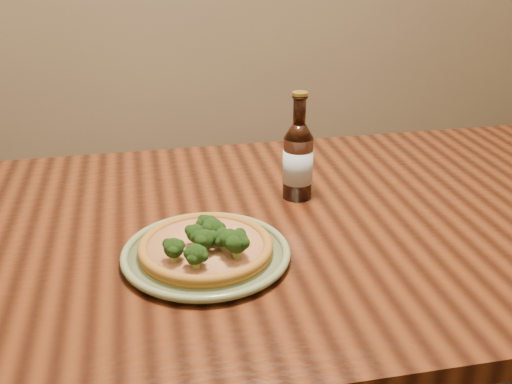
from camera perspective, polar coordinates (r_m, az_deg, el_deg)
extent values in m
cube|color=#47200F|center=(1.19, 4.55, -3.51)|extent=(1.60, 0.90, 0.04)
cylinder|color=#47200F|center=(1.97, 21.98, -5.69)|extent=(0.07, 0.07, 0.71)
cylinder|color=#6B7B54|center=(1.05, -4.78, -6.08)|extent=(0.27, 0.27, 0.01)
torus|color=#6B7B54|center=(1.05, -4.79, -5.75)|extent=(0.30, 0.30, 0.01)
torus|color=#6B7B54|center=(1.05, -4.79, -5.80)|extent=(0.24, 0.24, 0.01)
cylinder|color=#976422|center=(1.05, -4.80, -5.52)|extent=(0.23, 0.23, 0.01)
torus|color=#976422|center=(1.04, -4.81, -5.14)|extent=(0.23, 0.23, 0.02)
cylinder|color=#D5BB82|center=(1.04, -4.81, -5.14)|extent=(0.20, 0.20, 0.01)
sphere|color=#244916|center=(0.99, -1.86, -4.73)|extent=(0.06, 0.06, 0.04)
sphere|color=#244916|center=(0.99, -7.84, -5.31)|extent=(0.05, 0.05, 0.03)
sphere|color=#244916|center=(1.03, -5.75, -3.94)|extent=(0.04, 0.04, 0.03)
sphere|color=#244916|center=(1.01, -3.12, -4.35)|extent=(0.04, 0.04, 0.03)
sphere|color=#244916|center=(1.03, -4.16, -3.48)|extent=(0.04, 0.04, 0.04)
sphere|color=#244916|center=(1.01, -4.94, -4.52)|extent=(0.05, 0.05, 0.03)
sphere|color=#244916|center=(1.07, -4.87, -2.93)|extent=(0.04, 0.04, 0.03)
sphere|color=#244916|center=(0.97, -5.79, -5.91)|extent=(0.05, 0.05, 0.03)
cylinder|color=black|center=(1.25, 3.99, 2.32)|extent=(0.06, 0.06, 0.13)
cone|color=black|center=(1.22, 4.11, 5.85)|extent=(0.06, 0.06, 0.03)
cylinder|color=black|center=(1.21, 4.17, 7.84)|extent=(0.03, 0.03, 0.06)
torus|color=black|center=(1.20, 4.21, 9.02)|extent=(0.03, 0.03, 0.00)
cylinder|color=#A58C33|center=(1.20, 4.22, 9.33)|extent=(0.03, 0.03, 0.01)
cylinder|color=#AEC1D2|center=(1.25, 4.00, 2.51)|extent=(0.06, 0.06, 0.07)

